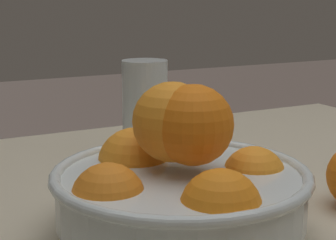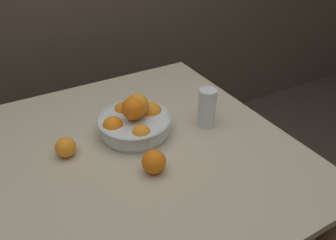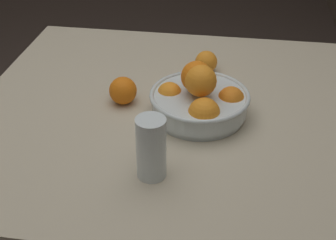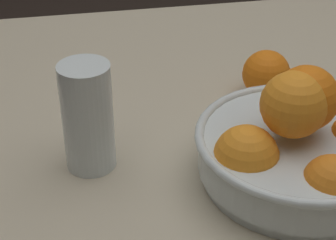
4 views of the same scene
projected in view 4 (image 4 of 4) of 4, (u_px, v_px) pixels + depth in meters
name	position (u px, v px, depth m)	size (l,w,h in m)	color
dining_table	(282.00, 181.00, 0.85)	(1.01, 1.09, 0.70)	#B7AD93
fruit_bowl	(298.00, 146.00, 0.71)	(0.26, 0.26, 0.16)	silver
juice_glass	(88.00, 121.00, 0.73)	(0.07, 0.07, 0.15)	#F4A314
orange_loose_front	(266.00, 74.00, 0.90)	(0.08, 0.08, 0.08)	orange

